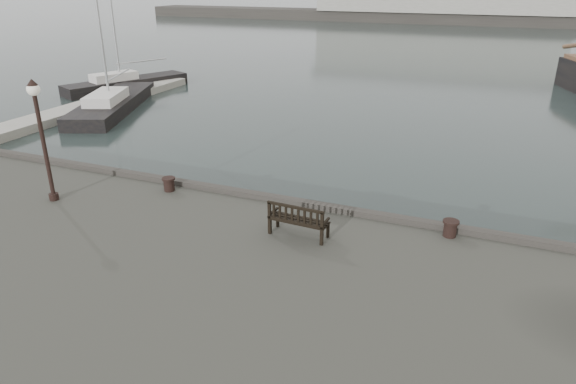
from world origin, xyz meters
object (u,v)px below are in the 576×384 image
(bollard_right, at_px, (450,228))
(lamp_post, at_px, (40,125))
(yacht_b, at_px, (127,86))
(yacht_c, at_px, (114,106))
(bench, at_px, (298,226))
(bollard_left, at_px, (169,184))

(bollard_right, distance_m, lamp_post, 12.42)
(yacht_b, height_order, yacht_c, yacht_c)
(bench, bearing_deg, bollard_left, 168.15)
(bollard_left, xyz_separation_m, yacht_c, (-13.84, 13.41, -1.55))
(lamp_post, relative_size, yacht_c, 0.26)
(bollard_left, relative_size, yacht_b, 0.04)
(bench, relative_size, yacht_c, 0.11)
(bollard_left, distance_m, yacht_c, 19.33)
(bench, xyz_separation_m, bollard_left, (-5.17, 1.36, -0.07))
(bench, distance_m, bollard_left, 5.35)
(bollard_left, height_order, lamp_post, lamp_post)
(bench, height_order, yacht_b, yacht_b)
(bench, xyz_separation_m, yacht_c, (-19.01, 14.77, -1.62))
(bench, bearing_deg, bollard_right, 25.31)
(bollard_left, relative_size, lamp_post, 0.12)
(lamp_post, bearing_deg, bollard_left, 34.75)
(bollard_right, bearing_deg, bollard_left, -178.56)
(yacht_b, bearing_deg, lamp_post, -32.40)
(bench, distance_m, yacht_c, 24.13)
(bench, height_order, bollard_right, bench)
(lamp_post, xyz_separation_m, yacht_b, (-14.49, 21.37, -3.79))
(bollard_left, relative_size, yacht_c, 0.03)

